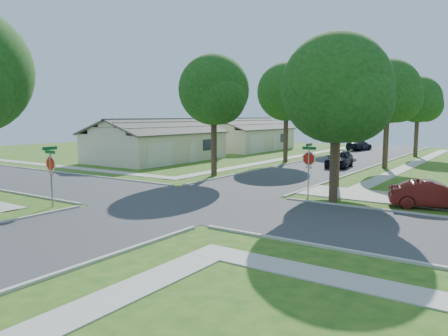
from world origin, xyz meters
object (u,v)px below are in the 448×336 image
tree_ne_corner (337,93)px  car_curb_east (339,158)px  tree_e_near (339,96)px  car_curb_west (359,145)px  stop_sign_sw (51,166)px  house_nw_near (157,145)px  car_driveway (433,195)px  tree_w_near (214,93)px  house_nw_far (245,138)px  tree_e_mid (389,94)px  tree_w_mid (287,95)px  stop_sign_ne (309,161)px  tree_e_far (419,102)px  tree_w_far (334,107)px

tree_ne_corner → car_curb_east: 16.91m
tree_e_near → car_curb_west: tree_e_near is taller
stop_sign_sw → house_nw_near: (-11.29, 19.70, -0.51)m
tree_e_near → car_driveway: size_ratio=2.05×
tree_w_near → car_curb_west: (1.44, 30.40, -5.42)m
stop_sign_sw → house_nw_far: 38.40m
house_nw_far → car_driveway: 37.70m
tree_e_mid → stop_sign_sw: bearing=-110.2°
tree_w_mid → car_curb_east: (5.84, -1.44, -5.71)m
stop_sign_ne → car_driveway: bearing=7.4°
car_driveway → stop_sign_sw: bearing=105.6°
car_curb_east → tree_w_mid: bearing=158.4°
tree_e_near → tree_e_mid: (0.01, 12.00, 0.61)m
stop_sign_sw → car_curb_east: size_ratio=0.65×
tree_e_mid → house_nw_far: tree_e_mid is taller
car_driveway → car_curb_east: (-9.62, 14.07, 0.12)m
stop_sign_ne → tree_e_far: size_ratio=0.34×
tree_w_far → car_curb_east: tree_w_far is taller
tree_e_near → car_curb_east: tree_e_near is taller
house_nw_near → stop_sign_sw: bearing=-60.2°
house_nw_near → car_curb_east: bearing=14.9°
tree_e_far → house_nw_far: (-20.75, -2.01, -4.46)m
house_nw_far → house_nw_near: bearing=-90.0°
tree_w_near → house_nw_far: size_ratio=0.66×
house_nw_near → house_nw_far: (0.00, 17.00, 0.00)m
tree_e_near → house_nw_far: bearing=132.1°
tree_e_mid → tree_e_far: size_ratio=1.06×
car_driveway → tree_e_near: bearing=42.3°
car_curb_west → car_curb_east: bearing=109.2°
tree_e_near → tree_w_far: tree_e_near is taller
tree_w_far → car_curb_east: bearing=-67.9°
house_nw_near → tree_ne_corner: bearing=-25.8°
stop_sign_sw → tree_w_far: size_ratio=0.37×
stop_sign_sw → tree_w_near: 14.30m
stop_sign_sw → tree_w_mid: (0.06, 25.71, 4.46)m
stop_sign_sw → tree_w_mid: 26.09m
stop_sign_sw → stop_sign_ne: size_ratio=1.00×
tree_e_far → tree_w_far: 9.42m
car_curb_east → stop_sign_ne: bearing=-84.5°
tree_w_mid → house_nw_near: size_ratio=0.70×
tree_e_far → house_nw_near: tree_e_far is taller
tree_w_near → tree_w_far: (-0.01, 25.00, -0.61)m
tree_w_mid → tree_w_far: tree_w_mid is taller
house_nw_far → car_curb_west: 14.81m
tree_w_mid → stop_sign_ne: bearing=-60.2°
house_nw_far → car_curb_east: size_ratio=2.97×
tree_w_near → stop_sign_ne: bearing=-24.7°
tree_w_mid → tree_ne_corner: bearing=-56.8°
stop_sign_sw → tree_w_near: size_ratio=0.33×
house_nw_far → car_driveway: bearing=-44.7°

